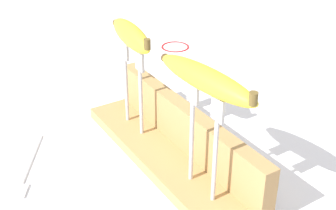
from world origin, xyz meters
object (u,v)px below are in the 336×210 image
fork_stand_right (204,132)px  fork_fallen_near (27,172)px  wire_coil (175,46)px  banana_raised_right (206,79)px  banana_raised_left (131,35)px  fork_stand_left (133,80)px

fork_stand_right → fork_fallen_near: 0.34m
fork_stand_right → wire_coil: fork_stand_right is taller
banana_raised_right → fork_stand_right: bearing=6.1°
fork_stand_right → banana_raised_left: (-0.23, 0.00, 0.08)m
fork_stand_right → fork_fallen_near: fork_stand_right is taller
fork_stand_right → banana_raised_right: 0.09m
banana_raised_left → wire_coil: bearing=137.5°
fork_stand_right → fork_fallen_near: bearing=-134.4°
banana_raised_left → banana_raised_right: size_ratio=0.79×
fork_stand_right → banana_raised_right: (-0.00, -0.00, 0.09)m
fork_stand_left → banana_raised_right: 0.25m
fork_stand_right → fork_fallen_near: (-0.22, -0.22, -0.13)m
banana_raised_left → banana_raised_right: banana_raised_right is taller
fork_fallen_near → banana_raised_right: bearing=45.6°
banana_raised_left → banana_raised_right: (0.23, -0.00, 0.01)m
banana_raised_right → fork_stand_left: bearing=180.0°
banana_raised_right → fork_fallen_near: 0.38m
fork_stand_left → banana_raised_left: bearing=173.9°
fork_stand_left → fork_stand_right: 0.23m
banana_raised_left → fork_fallen_near: 0.31m
fork_fallen_near → wire_coil: (-0.36, 0.54, -0.00)m
fork_stand_left → wire_coil: 0.49m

